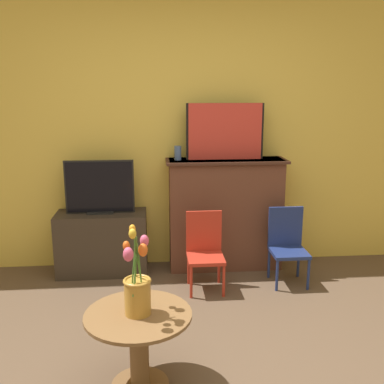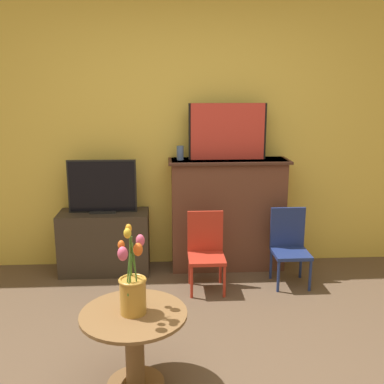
{
  "view_description": "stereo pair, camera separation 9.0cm",
  "coord_description": "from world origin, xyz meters",
  "px_view_note": "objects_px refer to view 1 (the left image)",
  "views": [
    {
      "loc": [
        -0.29,
        -2.15,
        1.73
      ],
      "look_at": [
        -0.01,
        1.14,
        0.95
      ],
      "focal_mm": 42.0,
      "sensor_mm": 36.0,
      "label": 1
    },
    {
      "loc": [
        -0.2,
        -2.15,
        1.73
      ],
      "look_at": [
        -0.01,
        1.14,
        0.95
      ],
      "focal_mm": 42.0,
      "sensor_mm": 36.0,
      "label": 2
    }
  ],
  "objects_px": {
    "painting": "(225,132)",
    "chair_blue": "(287,243)",
    "tv_monitor": "(100,188)",
    "vase_tulips": "(137,288)",
    "chair_red": "(205,248)"
  },
  "relations": [
    {
      "from": "painting",
      "to": "chair_blue",
      "type": "height_order",
      "value": "painting"
    },
    {
      "from": "chair_blue",
      "to": "tv_monitor",
      "type": "bearing_deg",
      "value": 168.47
    },
    {
      "from": "chair_blue",
      "to": "vase_tulips",
      "type": "height_order",
      "value": "vase_tulips"
    },
    {
      "from": "painting",
      "to": "tv_monitor",
      "type": "bearing_deg",
      "value": -177.69
    },
    {
      "from": "painting",
      "to": "chair_red",
      "type": "distance_m",
      "value": 1.09
    },
    {
      "from": "tv_monitor",
      "to": "chair_red",
      "type": "distance_m",
      "value": 1.11
    },
    {
      "from": "painting",
      "to": "vase_tulips",
      "type": "relative_size",
      "value": 1.38
    },
    {
      "from": "chair_red",
      "to": "tv_monitor",
      "type": "bearing_deg",
      "value": 155.93
    },
    {
      "from": "painting",
      "to": "vase_tulips",
      "type": "distance_m",
      "value": 2.05
    },
    {
      "from": "painting",
      "to": "vase_tulips",
      "type": "height_order",
      "value": "painting"
    },
    {
      "from": "tv_monitor",
      "to": "vase_tulips",
      "type": "relative_size",
      "value": 1.21
    },
    {
      "from": "chair_red",
      "to": "vase_tulips",
      "type": "distance_m",
      "value": 1.44
    },
    {
      "from": "painting",
      "to": "tv_monitor",
      "type": "xyz_separation_m",
      "value": [
        -1.16,
        -0.05,
        -0.5
      ]
    },
    {
      "from": "painting",
      "to": "tv_monitor",
      "type": "relative_size",
      "value": 1.15
    },
    {
      "from": "tv_monitor",
      "to": "vase_tulips",
      "type": "height_order",
      "value": "tv_monitor"
    }
  ]
}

